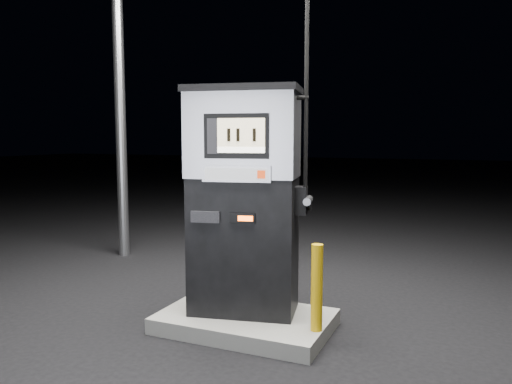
% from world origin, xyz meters
% --- Properties ---
extents(ground, '(80.00, 80.00, 0.00)m').
position_xyz_m(ground, '(0.00, 0.00, 0.00)').
color(ground, black).
rests_on(ground, ground).
extents(pump_island, '(1.60, 1.00, 0.15)m').
position_xyz_m(pump_island, '(0.00, 0.00, 0.07)').
color(pump_island, slate).
rests_on(pump_island, ground).
extents(fuel_dispenser, '(1.24, 0.84, 4.45)m').
position_xyz_m(fuel_dispenser, '(-0.05, 0.08, 1.25)').
color(fuel_dispenser, black).
rests_on(fuel_dispenser, pump_island).
extents(bollard_left, '(0.11, 0.11, 0.82)m').
position_xyz_m(bollard_left, '(-0.55, -0.02, 0.56)').
color(bollard_left, '#C8980B').
rests_on(bollard_left, pump_island).
extents(bollard_right, '(0.10, 0.10, 0.77)m').
position_xyz_m(bollard_right, '(0.74, -0.13, 0.53)').
color(bollard_right, '#C8980B').
rests_on(bollard_right, pump_island).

